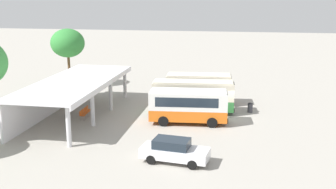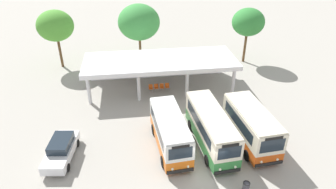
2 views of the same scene
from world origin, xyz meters
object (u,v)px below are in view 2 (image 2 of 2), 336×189
waiting_chair_middle_seat (162,87)px  litter_bin_apron (246,187)px  waiting_chair_second_from_end (156,87)px  waiting_chair_fourth_seat (167,86)px  city_bus_nearest_orange (170,131)px  city_bus_second_in_row (211,127)px  city_bus_middle_cream (251,125)px  parked_car_flank (61,149)px  waiting_chair_end_by_column (151,88)px

waiting_chair_middle_seat → litter_bin_apron: (4.03, -15.03, -0.07)m
waiting_chair_second_from_end → waiting_chair_middle_seat: size_ratio=1.00×
litter_bin_apron → waiting_chair_fourth_seat: bearing=102.8°
city_bus_nearest_orange → city_bus_second_in_row: size_ratio=0.88×
litter_bin_apron → waiting_chair_middle_seat: bearing=105.0°
city_bus_middle_cream → litter_bin_apron: size_ratio=7.56×
city_bus_middle_cream → parked_car_flank: city_bus_middle_cream is taller
city_bus_nearest_orange → waiting_chair_end_by_column: bearing=94.6°
city_bus_middle_cream → waiting_chair_fourth_seat: city_bus_middle_cream is taller
city_bus_middle_cream → waiting_chair_middle_seat: city_bus_middle_cream is taller
parked_car_flank → litter_bin_apron: (13.03, -5.31, -0.37)m
city_bus_nearest_orange → waiting_chair_end_by_column: city_bus_nearest_orange is taller
city_bus_nearest_orange → city_bus_middle_cream: city_bus_middle_cream is taller
city_bus_second_in_row → waiting_chair_end_by_column: bearing=113.2°
city_bus_nearest_orange → waiting_chair_end_by_column: 9.66m
city_bus_middle_cream → waiting_chair_middle_seat: size_ratio=7.91×
city_bus_middle_cream → waiting_chair_end_by_column: bearing=127.3°
city_bus_middle_cream → city_bus_nearest_orange: bearing=178.1°
city_bus_second_in_row → city_bus_middle_cream: city_bus_middle_cream is taller
parked_car_flank → city_bus_second_in_row: bearing=0.4°
city_bus_nearest_orange → city_bus_middle_cream: (6.68, -0.23, 0.07)m
waiting_chair_second_from_end → waiting_chair_fourth_seat: (1.21, 0.03, 0.00)m
city_bus_second_in_row → waiting_chair_end_by_column: 10.52m
waiting_chair_middle_seat → litter_bin_apron: size_ratio=0.96×
city_bus_middle_cream → waiting_chair_fourth_seat: size_ratio=7.91×
parked_car_flank → waiting_chair_middle_seat: bearing=47.2°
waiting_chair_second_from_end → waiting_chair_fourth_seat: same height
parked_car_flank → waiting_chair_middle_seat: (9.00, 9.72, -0.31)m
waiting_chair_middle_seat → waiting_chair_second_from_end: bearing=-179.0°
city_bus_nearest_orange → city_bus_middle_cream: bearing=-1.9°
city_bus_nearest_orange → city_bus_middle_cream: 6.69m
city_bus_middle_cream → litter_bin_apron: city_bus_middle_cream is taller
waiting_chair_second_from_end → litter_bin_apron: size_ratio=0.96×
waiting_chair_end_by_column → waiting_chair_second_from_end: 0.61m
waiting_chair_fourth_seat → litter_bin_apron: (3.42, -15.05, -0.07)m
waiting_chair_second_from_end → waiting_chair_middle_seat: bearing=1.0°
city_bus_middle_cream → litter_bin_apron: bearing=-113.1°
waiting_chair_middle_seat → city_bus_nearest_orange: bearing=-92.6°
city_bus_second_in_row → litter_bin_apron: city_bus_second_in_row is taller
city_bus_second_in_row → parked_car_flank: bearing=-179.6°
waiting_chair_end_by_column → waiting_chair_second_from_end: size_ratio=1.00×
waiting_chair_end_by_column → waiting_chair_fourth_seat: bearing=1.9°
city_bus_second_in_row → waiting_chair_fourth_seat: size_ratio=9.13×
parked_car_flank → waiting_chair_middle_seat: 13.25m
city_bus_second_in_row → litter_bin_apron: bearing=-78.2°
waiting_chair_fourth_seat → parked_car_flank: bearing=-134.6°
city_bus_second_in_row → waiting_chair_fourth_seat: bearing=103.4°
city_bus_middle_cream → parked_car_flank: size_ratio=1.43×
city_bus_nearest_orange → litter_bin_apron: size_ratio=7.72×
parked_car_flank → litter_bin_apron: 14.07m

